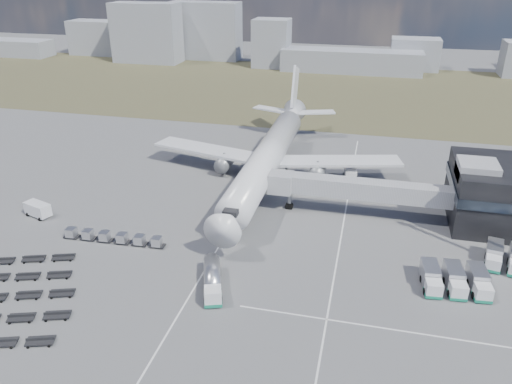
# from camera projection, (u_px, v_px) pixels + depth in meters

# --- Properties ---
(ground) EXTENTS (420.00, 420.00, 0.00)m
(ground) POSITION_uv_depth(u_px,v_px,m) (221.00, 267.00, 71.48)
(ground) COLOR #565659
(ground) RESTS_ON ground
(grass_strip) EXTENTS (420.00, 90.00, 0.01)m
(grass_strip) POSITION_uv_depth(u_px,v_px,m) (318.00, 90.00, 168.32)
(grass_strip) COLOR #48412B
(grass_strip) RESTS_ON ground
(lane_markings) EXTENTS (47.12, 110.00, 0.01)m
(lane_markings) POSITION_uv_depth(u_px,v_px,m) (292.00, 264.00, 72.03)
(lane_markings) COLOR silver
(lane_markings) RESTS_ON ground
(jet_bridge) EXTENTS (30.30, 3.80, 7.05)m
(jet_bridge) POSITION_uv_depth(u_px,v_px,m) (347.00, 188.00, 83.92)
(jet_bridge) COLOR #939399
(jet_bridge) RESTS_ON ground
(airliner) EXTENTS (51.59, 64.53, 17.62)m
(airliner) POSITION_uv_depth(u_px,v_px,m) (269.00, 154.00, 97.74)
(airliner) COLOR silver
(airliner) RESTS_ON ground
(skyline) EXTENTS (313.40, 26.93, 23.97)m
(skyline) POSITION_uv_depth(u_px,v_px,m) (340.00, 45.00, 199.39)
(skyline) COLOR gray
(skyline) RESTS_ON ground
(fuel_tanker) EXTENTS (5.10, 9.23, 2.90)m
(fuel_tanker) POSITION_uv_depth(u_px,v_px,m) (212.00, 279.00, 66.14)
(fuel_tanker) COLOR silver
(fuel_tanker) RESTS_ON ground
(pushback_tug) EXTENTS (3.46, 2.09, 1.50)m
(pushback_tug) POSITION_uv_depth(u_px,v_px,m) (230.00, 234.00, 78.41)
(pushback_tug) COLOR silver
(pushback_tug) RESTS_ON ground
(utility_van) EXTENTS (5.11, 3.47, 2.47)m
(utility_van) POSITION_uv_depth(u_px,v_px,m) (38.00, 210.00, 85.03)
(utility_van) COLOR silver
(utility_van) RESTS_ON ground
(catering_truck) EXTENTS (2.89, 5.67, 2.49)m
(catering_truck) POSITION_uv_depth(u_px,v_px,m) (350.00, 174.00, 99.10)
(catering_truck) COLOR silver
(catering_truck) RESTS_ON ground
(service_trucks_near) EXTENTS (8.85, 7.02, 2.52)m
(service_trucks_near) POSITION_uv_depth(u_px,v_px,m) (455.00, 280.00, 66.24)
(service_trucks_near) COLOR silver
(service_trucks_near) RESTS_ON ground
(uld_row) EXTENTS (16.68, 2.10, 1.51)m
(uld_row) POSITION_uv_depth(u_px,v_px,m) (113.00, 237.00, 77.26)
(uld_row) COLOR black
(uld_row) RESTS_ON ground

